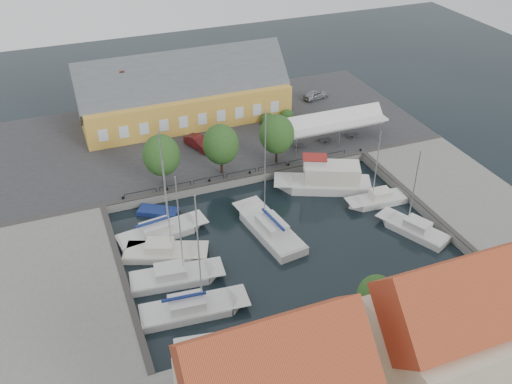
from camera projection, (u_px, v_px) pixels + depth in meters
ground at (277, 233)px, 59.53m from camera, size 140.00×140.00×0.00m
north_quay at (210, 134)px, 77.19m from camera, size 56.00×26.00×1.00m
west_quay at (60, 296)px, 50.99m from camera, size 12.00×24.00×1.00m
east_quay at (463, 197)px, 64.41m from camera, size 12.00×24.00×1.00m
quay_edge_fittings at (260, 201)px, 62.66m from camera, size 56.00×24.72×0.40m
warehouse at (179, 95)px, 78.42m from camera, size 28.56×14.00×9.55m
tent_canopy at (333, 122)px, 73.09m from camera, size 14.00×4.00×2.83m
quay_trees at (221, 144)px, 65.61m from camera, size 18.20×4.20×6.30m
car_silver at (316, 95)px, 85.36m from camera, size 4.28×2.54×1.36m
car_red at (199, 143)px, 72.45m from camera, size 3.29×5.01×1.56m
center_sailboat at (270, 230)px, 59.37m from camera, size 4.58×10.99×14.41m
trawler at (326, 181)px, 66.21m from camera, size 11.59×7.63×5.00m
east_boat_b at (377, 201)px, 64.09m from camera, size 7.08×2.65×9.69m
east_boat_c at (414, 230)px, 59.50m from camera, size 5.43×8.03×10.09m
west_boat_a at (160, 233)px, 59.09m from camera, size 9.84×4.00×12.56m
west_boat_b at (164, 253)px, 56.36m from camera, size 8.72×5.68×11.40m
west_boat_c at (175, 278)px, 53.33m from camera, size 9.09×3.81×11.88m
west_boat_d at (192, 310)px, 49.85m from camera, size 9.86×3.75×12.71m
launch_sw at (207, 347)px, 46.56m from camera, size 5.81×2.98×0.98m
launch_nw at (157, 213)px, 62.51m from camera, size 4.70×3.88×0.88m
townhouses at (438, 352)px, 38.82m from camera, size 36.30×8.50×12.00m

